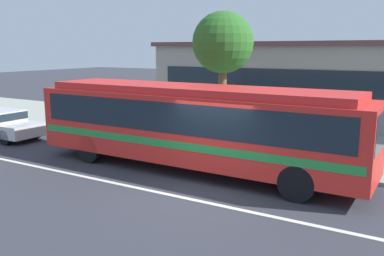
{
  "coord_description": "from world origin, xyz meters",
  "views": [
    {
      "loc": [
        5.45,
        -9.93,
        3.99
      ],
      "look_at": [
        -1.76,
        2.2,
        1.3
      ],
      "focal_mm": 38.82,
      "sensor_mm": 36.0,
      "label": 1
    }
  ],
  "objects": [
    {
      "name": "street_tree_near_stop",
      "position": [
        -2.17,
        5.33,
        4.19
      ],
      "size": [
        2.48,
        2.48,
        5.37
      ],
      "color": "brown",
      "rests_on": "sidewalk_slab"
    },
    {
      "name": "lane_stripe_center",
      "position": [
        0.0,
        -0.8,
        0.0
      ],
      "size": [
        56.0,
        0.16,
        0.01
      ],
      "primitive_type": "cube",
      "color": "silver",
      "rests_on": "ground_plane"
    },
    {
      "name": "station_building",
      "position": [
        1.61,
        13.35,
        2.2
      ],
      "size": [
        21.41,
        6.99,
        4.37
      ],
      "color": "gray",
      "rests_on": "ground_plane"
    },
    {
      "name": "transit_bus",
      "position": [
        -1.38,
        1.63,
        1.64
      ],
      "size": [
        11.44,
        2.59,
        2.81
      ],
      "color": "red",
      "rests_on": "ground_plane"
    },
    {
      "name": "pedestrian_waiting_near_sign",
      "position": [
        -2.48,
        4.67,
        1.14
      ],
      "size": [
        0.47,
        0.47,
        1.75
      ],
      "color": "#6D604F",
      "rests_on": "sidewalk_slab"
    },
    {
      "name": "sidewalk_slab",
      "position": [
        0.0,
        6.98,
        0.06
      ],
      "size": [
        60.0,
        8.0,
        0.12
      ],
      "primitive_type": "cube",
      "color": "#989E91",
      "rests_on": "ground_plane"
    },
    {
      "name": "ground_plane",
      "position": [
        0.0,
        0.0,
        0.0
      ],
      "size": [
        120.0,
        120.0,
        0.0
      ],
      "primitive_type": "plane",
      "color": "#33343C"
    }
  ]
}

